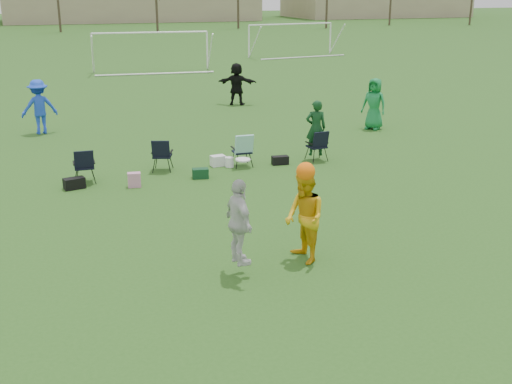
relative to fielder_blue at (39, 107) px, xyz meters
name	(u,v)px	position (x,y,z in m)	size (l,w,h in m)	color
ground	(239,296)	(3.08, -14.87, -1.00)	(260.00, 260.00, 0.00)	#28551A
fielder_blue	(39,107)	(0.00, 0.00, 0.00)	(1.29, 0.74, 1.99)	blue
fielder_green_far	(374,104)	(12.04, -3.23, -0.03)	(0.95, 0.62, 1.94)	#157A3B
fielder_black	(237,84)	(8.65, 3.48, -0.04)	(1.78, 0.57, 1.92)	black
center_contest	(282,218)	(4.24, -13.93, 0.00)	(2.06, 1.25, 2.29)	silver
sideline_setup	(229,149)	(5.26, -6.76, -0.43)	(8.05, 1.89, 1.89)	#0F391A
goal_mid	(151,40)	(7.08, 17.13, 0.93)	(7.40, 0.63, 2.46)	white
goal_right	(291,30)	(19.08, 23.13, 0.93)	(7.35, 1.14, 2.46)	white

